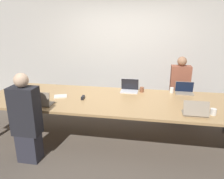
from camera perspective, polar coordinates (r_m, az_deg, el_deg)
name	(u,v)px	position (r m, az deg, el deg)	size (l,w,h in m)	color
ground_plane	(112,135)	(4.20, 0.10, -11.88)	(24.00, 24.00, 0.00)	brown
curtain_wall	(125,49)	(5.45, 3.40, 10.52)	(12.00, 0.06, 2.80)	beige
conference_table	(112,101)	(3.91, 0.10, -3.15)	(4.61, 1.43, 0.72)	tan
laptop_near_left	(42,101)	(3.78, -17.93, -2.97)	(0.33, 0.24, 0.24)	gray
person_near_left	(26,120)	(3.47, -21.49, -7.47)	(0.40, 0.24, 1.38)	#2D2D38
cup_near_left	(31,101)	(3.95, -20.49, -2.73)	(0.08, 0.08, 0.09)	red
bottle_near_left	(30,96)	(4.03, -20.55, -1.54)	(0.08, 0.08, 0.23)	green
laptop_near_right	(195,111)	(3.46, 20.96, -5.30)	(0.36, 0.23, 0.23)	gray
cup_near_right	(213,112)	(3.59, 24.95, -5.31)	(0.09, 0.09, 0.10)	white
laptop_far_center	(130,88)	(4.33, 4.60, 0.46)	(0.34, 0.24, 0.24)	silver
cup_far_center	(142,90)	(4.32, 7.78, -0.03)	(0.08, 0.08, 0.10)	brown
laptop_far_right	(184,90)	(4.42, 18.38, -0.14)	(0.34, 0.22, 0.22)	gray
person_far_right	(179,90)	(4.86, 17.18, -0.06)	(0.40, 0.24, 1.37)	#2D2D38
cup_far_right	(172,90)	(4.38, 15.33, -0.18)	(0.07, 0.07, 0.10)	white
stapler	(83,98)	(3.94, -7.61, -2.10)	(0.06, 0.15, 0.05)	black
notebook	(61,96)	(4.13, -13.30, -1.74)	(0.28, 0.25, 0.02)	silver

